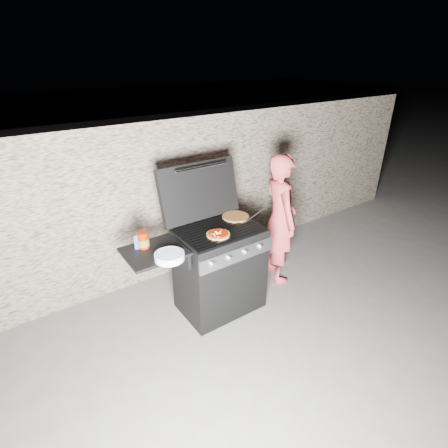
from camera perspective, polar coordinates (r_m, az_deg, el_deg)
ground at (r=3.80m, az=-0.64°, el=-13.12°), size 50.00×50.00×0.00m
stone_wall at (r=4.14m, az=-8.87°, el=4.55°), size 8.00×0.35×1.80m
gas_grill at (r=3.42m, az=-4.19°, el=-8.72°), size 1.34×0.79×0.91m
pizza_topped at (r=3.18m, az=-0.95°, el=-1.64°), size 0.23×0.23×0.02m
pizza_plain at (r=3.53m, az=1.89°, el=1.23°), size 0.31×0.31×0.01m
sauce_jar at (r=3.06m, az=-13.07°, el=-2.52°), size 0.10×0.10×0.15m
blue_carton at (r=3.06m, az=-13.92°, el=-2.82°), size 0.07×0.05×0.13m
plate_stack at (r=2.87m, az=-8.89°, el=-5.23°), size 0.31×0.31×0.06m
person at (r=3.92m, az=9.06°, el=0.74°), size 0.50×0.62×1.49m
tongs at (r=3.53m, az=5.53°, el=1.69°), size 0.38×0.08×0.08m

